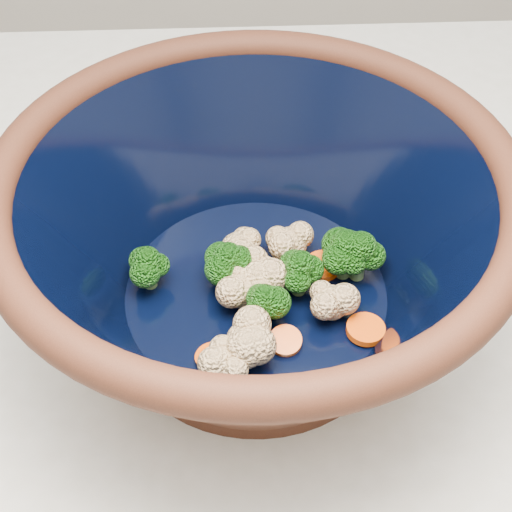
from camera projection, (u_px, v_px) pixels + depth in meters
The scene contains 2 objects.
mixing_bowl at pixel (256, 241), 0.56m from camera, with size 0.42×0.42×0.18m.
vegetable_pile at pixel (275, 277), 0.58m from camera, with size 0.22×0.15×0.05m.
Camera 1 is at (-0.00, -0.31, 1.40)m, focal length 50.00 mm.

